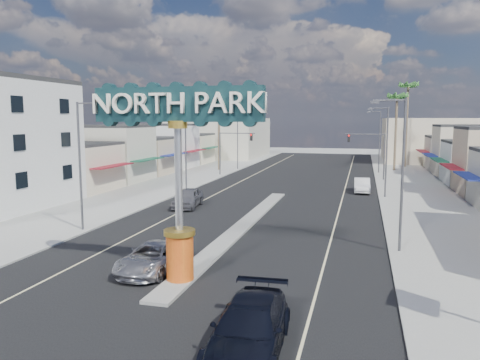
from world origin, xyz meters
The scene contains 24 objects.
ground centered at (0.00, 30.00, 0.00)m, with size 160.00×160.00×0.00m, color gray.
road centered at (0.00, 30.00, 0.01)m, with size 20.00×120.00×0.01m, color black.
median_island centered at (0.00, 14.00, 0.08)m, with size 1.30×30.00×0.16m, color gray.
sidewalk_left centered at (-14.00, 30.00, 0.06)m, with size 8.00×120.00×0.12m, color gray.
sidewalk_right centered at (14.00, 30.00, 0.06)m, with size 8.00×120.00×0.12m, color gray.
storefront_row_left centered at (-24.00, 43.00, 3.00)m, with size 12.00×42.00×6.00m, color beige.
backdrop_far_left centered at (-22.00, 75.00, 4.00)m, with size 20.00×20.00×8.00m, color #B7B29E.
backdrop_far_right centered at (22.00, 75.00, 4.00)m, with size 20.00×20.00×8.00m, color beige.
gateway_sign centered at (0.00, 1.98, 5.93)m, with size 8.20×1.50×9.15m.
traffic_signal_left centered at (-9.18, 43.99, 4.27)m, with size 5.09×0.45×6.00m.
traffic_signal_right centered at (9.18, 43.99, 4.27)m, with size 5.09×0.45×6.00m.
streetlight_l_near centered at (-10.43, 10.00, 5.07)m, with size 2.03×0.22×9.00m.
streetlight_l_mid centered at (-10.43, 30.00, 5.07)m, with size 2.03×0.22×9.00m.
streetlight_l_far centered at (-10.43, 52.00, 5.07)m, with size 2.03×0.22×9.00m.
streetlight_r_near centered at (10.43, 10.00, 5.07)m, with size 2.03×0.22×9.00m.
streetlight_r_mid centered at (10.43, 30.00, 5.07)m, with size 2.03×0.22×9.00m.
streetlight_r_far centered at (10.43, 52.00, 5.07)m, with size 2.03×0.22×9.00m.
palm_left_far centered at (-13.00, 50.00, 11.50)m, with size 2.60×2.60×13.10m.
palm_right_mid centered at (13.00, 56.00, 10.60)m, with size 2.60×2.60×12.10m.
palm_right_far centered at (15.00, 62.00, 12.39)m, with size 2.60×2.60×14.10m.
suv_left centered at (-2.00, 3.22, 0.73)m, with size 2.41×5.23×1.45m, color #AFAFB4.
suv_right centered at (4.84, -3.80, 0.85)m, with size 2.39×5.88×1.71m, color black.
car_parked_left centered at (-6.67, 20.28, 0.86)m, with size 2.03×5.05×1.72m, color slate.
car_parked_right centered at (8.35, 33.22, 0.77)m, with size 1.62×4.66×1.53m, color silver.
Camera 1 is at (8.35, -18.31, 7.84)m, focal length 35.00 mm.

